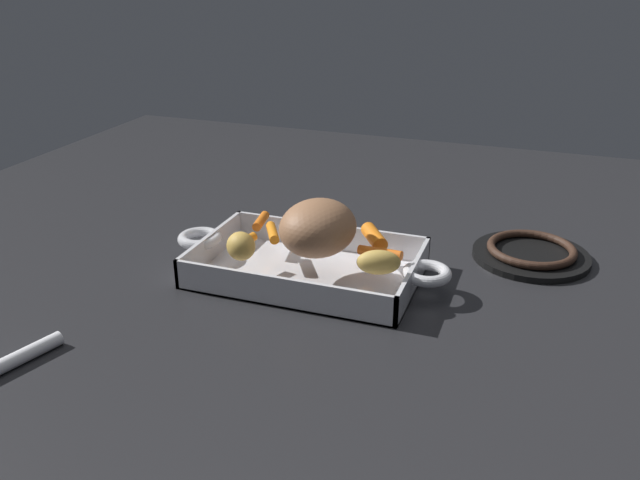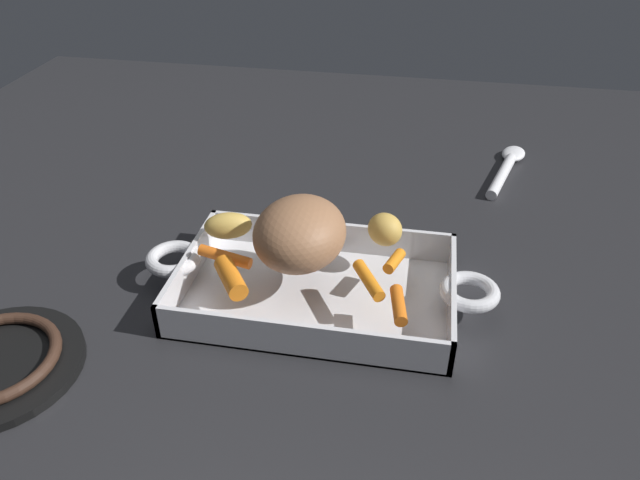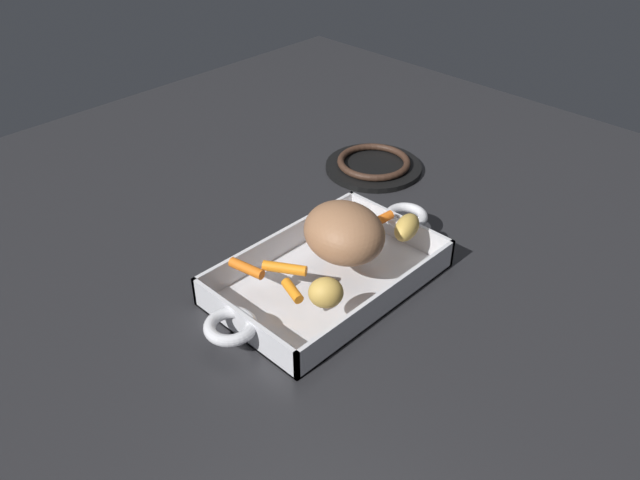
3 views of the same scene
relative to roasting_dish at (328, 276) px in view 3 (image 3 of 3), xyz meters
The scene contains 11 objects.
ground_plane 0.02m from the roasting_dish, ahead, with size 1.74×1.74×0.00m, color #232326.
roasting_dish is the anchor object (origin of this frame).
pork_roast 0.08m from the roasting_dish, 155.20° to the left, with size 0.13×0.11×0.08m, color #976746.
baby_carrot_northeast 0.12m from the roasting_dish, behind, with size 0.01×0.01×0.07m, color orange.
baby_carrot_southwest 0.08m from the roasting_dish, 18.80° to the right, with size 0.02×0.02×0.07m, color orange.
baby_carrot_short 0.12m from the roasting_dish, 150.38° to the right, with size 0.02×0.02×0.07m, color orange.
baby_carrot_long 0.13m from the roasting_dish, 30.39° to the right, with size 0.02×0.02×0.06m, color orange.
baby_carrot_center_left 0.11m from the roasting_dish, 12.73° to the left, with size 0.01×0.01×0.04m, color orange.
potato_corner 0.14m from the roasting_dish, 159.83° to the left, with size 0.06×0.03×0.04m, color gold.
potato_near_roast 0.12m from the roasting_dish, 41.67° to the left, with size 0.05×0.04×0.04m, color gold.
stove_burner_rear 0.38m from the roasting_dish, 150.21° to the right, with size 0.19×0.19×0.02m.
Camera 3 is at (0.56, 0.53, 0.62)m, focal length 36.10 mm.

